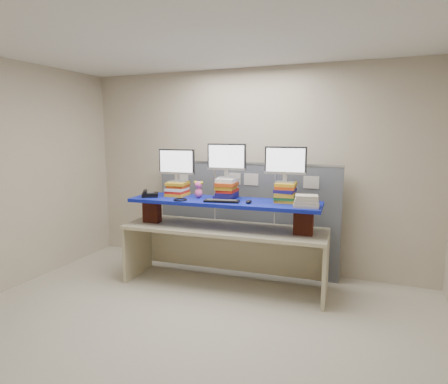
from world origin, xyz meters
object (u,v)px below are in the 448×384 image
at_px(monitor_left, 177,163).
at_px(desk_phone, 149,194).
at_px(monitor_center, 227,159).
at_px(keyboard, 222,201).
at_px(blue_board, 224,202).
at_px(desk, 224,239).
at_px(monitor_right, 285,162).

height_order(monitor_left, desk_phone, monitor_left).
relative_size(monitor_center, keyboard, 1.13).
relative_size(monitor_left, monitor_center, 1.00).
height_order(blue_board, monitor_center, monitor_center).
height_order(desk, monitor_center, monitor_center).
relative_size(desk, keyboard, 5.84).
distance_m(blue_board, keyboard, 0.14).
bearing_deg(keyboard, monitor_left, 152.93).
bearing_deg(keyboard, monitor_center, 87.23).
relative_size(desk, desk_phone, 9.62).
relative_size(desk, monitor_right, 5.19).
bearing_deg(monitor_center, desk_phone, -168.91).
bearing_deg(blue_board, monitor_right, 9.30).
height_order(monitor_left, monitor_right, monitor_right).
height_order(desk, blue_board, blue_board).
relative_size(monitor_left, monitor_right, 1.00).
bearing_deg(desk_phone, desk, -22.61).
relative_size(monitor_left, keyboard, 1.13).
distance_m(desk, monitor_left, 1.15).
xyz_separation_m(desk, monitor_center, (-0.01, 0.12, 0.99)).
relative_size(keyboard, desk_phone, 1.65).
xyz_separation_m(blue_board, desk_phone, (-0.98, -0.13, 0.05)).
bearing_deg(desk, keyboard, -83.53).
height_order(monitor_right, desk_phone, monitor_right).
bearing_deg(monitor_right, desk_phone, -173.57).
xyz_separation_m(monitor_left, desk_phone, (-0.29, -0.21, -0.39)).
height_order(desk, monitor_right, monitor_right).
bearing_deg(monitor_center, desk, -87.58).
bearing_deg(desk, monitor_right, 9.30).
distance_m(monitor_right, keyboard, 0.88).
bearing_deg(desk_phone, blue_board, -22.61).
xyz_separation_m(desk, desk_phone, (-0.98, -0.13, 0.53)).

